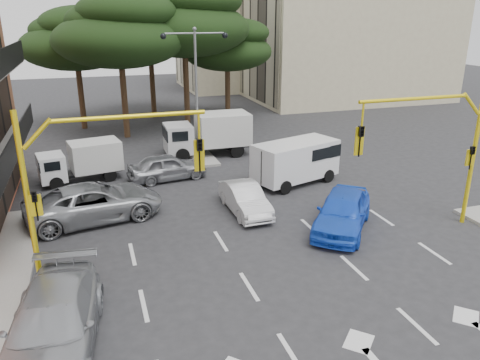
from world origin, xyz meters
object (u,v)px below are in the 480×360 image
(signal_mast_right, at_px, (441,140))
(signal_mast_left, at_px, (86,173))
(car_white_hatch, at_px, (245,199))
(box_truck_b, at_px, (208,135))
(car_silver_wagon, at_px, (53,325))
(van_white, at_px, (295,162))
(street_lamp_center, at_px, (196,69))
(car_silver_cross_a, at_px, (95,202))
(car_blue_compact, at_px, (342,211))
(car_silver_cross_b, at_px, (167,167))
(box_truck_a, at_px, (81,162))

(signal_mast_right, distance_m, signal_mast_left, 13.61)
(car_white_hatch, height_order, box_truck_b, box_truck_b)
(car_silver_wagon, distance_m, van_white, 15.60)
(street_lamp_center, relative_size, car_silver_cross_a, 1.32)
(car_silver_cross_a, bearing_deg, street_lamp_center, -47.90)
(car_silver_cross_a, bearing_deg, car_blue_compact, -123.81)
(car_silver_wagon, distance_m, car_silver_cross_b, 13.98)
(signal_mast_left, bearing_deg, box_truck_b, 61.40)
(car_silver_wagon, bearing_deg, box_truck_b, 69.91)
(car_silver_cross_a, bearing_deg, box_truck_b, -51.82)
(car_blue_compact, xyz_separation_m, car_silver_cross_b, (-5.94, 8.61, -0.10))
(box_truck_b, bearing_deg, van_white, -153.27)
(car_silver_cross_a, bearing_deg, car_silver_wagon, 160.99)
(van_white, bearing_deg, street_lamp_center, -169.84)
(car_blue_compact, relative_size, car_silver_wagon, 0.86)
(car_blue_compact, relative_size, box_truck_b, 0.88)
(box_truck_a, height_order, box_truck_b, box_truck_b)
(car_silver_cross_a, height_order, van_white, van_white)
(car_blue_compact, height_order, car_silver_cross_a, car_blue_compact)
(car_white_hatch, bearing_deg, signal_mast_left, -150.31)
(car_silver_cross_a, bearing_deg, car_silver_cross_b, -52.70)
(van_white, bearing_deg, car_silver_cross_a, -98.38)
(signal_mast_left, distance_m, box_truck_a, 11.18)
(car_blue_compact, distance_m, car_silver_cross_a, 10.76)
(car_blue_compact, xyz_separation_m, car_silver_cross_a, (-9.88, 4.27, -0.01))
(car_blue_compact, xyz_separation_m, box_truck_b, (-2.62, 12.50, 0.52))
(signal_mast_right, xyz_separation_m, box_truck_b, (-6.24, 13.51, -2.54))
(signal_mast_right, xyz_separation_m, car_blue_compact, (-3.62, 1.01, -3.06))
(street_lamp_center, xyz_separation_m, van_white, (3.70, -7.04, -4.27))
(car_silver_wagon, bearing_deg, street_lamp_center, 72.09)
(car_white_hatch, bearing_deg, box_truck_a, 134.80)
(car_silver_cross_a, bearing_deg, car_white_hatch, -111.40)
(signal_mast_right, relative_size, car_silver_cross_b, 1.40)
(signal_mast_left, bearing_deg, box_truck_a, 92.16)
(car_silver_cross_b, xyz_separation_m, box_truck_b, (3.32, 3.89, 0.62))
(car_blue_compact, height_order, car_silver_wagon, car_blue_compact)
(box_truck_a, bearing_deg, car_silver_cross_a, 174.75)
(car_blue_compact, bearing_deg, car_white_hatch, 176.88)
(car_white_hatch, bearing_deg, car_silver_cross_b, 113.71)
(signal_mast_left, distance_m, car_silver_cross_a, 6.11)
(car_silver_cross_b, bearing_deg, car_silver_wagon, 150.60)
(signal_mast_right, distance_m, car_white_hatch, 8.64)
(car_silver_cross_a, bearing_deg, signal_mast_right, -121.78)
(car_silver_cross_b, relative_size, box_truck_b, 0.78)
(van_white, bearing_deg, car_silver_wagon, -66.21)
(box_truck_a, relative_size, box_truck_b, 0.79)
(car_blue_compact, bearing_deg, car_silver_wagon, -119.74)
(van_white, xyz_separation_m, box_truck_b, (-3.14, 6.54, 0.19))
(car_silver_wagon, bearing_deg, car_silver_cross_b, 74.80)
(signal_mast_left, bearing_deg, car_blue_compact, 5.77)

